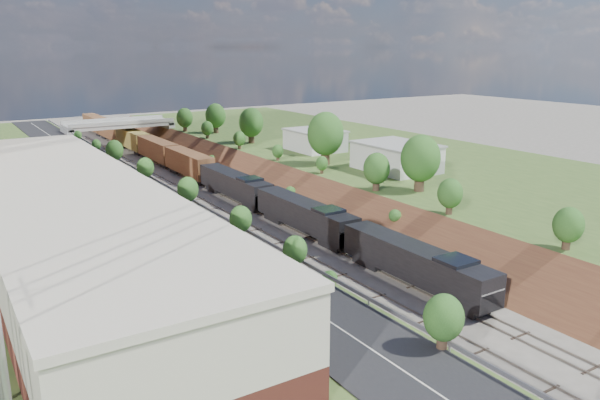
% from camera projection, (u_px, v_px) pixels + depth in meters
% --- Properties ---
extents(platform_right, '(44.00, 180.00, 5.00)m').
position_uv_depth(platform_right, '(405.00, 170.00, 103.63)').
color(platform_right, '#3C5924').
rests_on(platform_right, ground).
extents(embankment_left, '(10.00, 180.00, 10.00)m').
position_uv_depth(embankment_left, '(168.00, 223.00, 81.44)').
color(embankment_left, brown).
rests_on(embankment_left, ground).
extents(embankment_right, '(10.00, 180.00, 10.00)m').
position_uv_depth(embankment_right, '(301.00, 201.00, 92.85)').
color(embankment_right, brown).
rests_on(embankment_right, ground).
extents(rail_left_track, '(1.58, 180.00, 0.18)m').
position_uv_depth(rail_left_track, '(223.00, 213.00, 85.78)').
color(rail_left_track, gray).
rests_on(rail_left_track, ground).
extents(rail_right_track, '(1.58, 180.00, 0.18)m').
position_uv_depth(rail_right_track, '(254.00, 208.00, 88.47)').
color(rail_right_track, gray).
rests_on(rail_right_track, ground).
extents(road, '(8.00, 180.00, 0.10)m').
position_uv_depth(road, '(134.00, 192.00, 77.83)').
color(road, black).
rests_on(road, platform_left).
extents(guardrail, '(0.10, 171.00, 0.70)m').
position_uv_depth(guardrail, '(164.00, 184.00, 79.67)').
color(guardrail, '#99999E').
rests_on(guardrail, platform_left).
extents(commercial_building, '(14.30, 62.30, 7.00)m').
position_uv_depth(commercial_building, '(67.00, 221.00, 52.50)').
color(commercial_building, brown).
rests_on(commercial_building, platform_left).
extents(overpass, '(24.50, 8.30, 7.40)m').
position_uv_depth(overpass, '(119.00, 130.00, 136.53)').
color(overpass, gray).
rests_on(overpass, ground).
extents(white_building_near, '(9.00, 12.00, 4.00)m').
position_uv_depth(white_building_near, '(396.00, 158.00, 91.03)').
color(white_building_near, silver).
rests_on(white_building_near, platform_right).
extents(white_building_far, '(8.00, 10.00, 3.60)m').
position_uv_depth(white_building_far, '(315.00, 141.00, 108.78)').
color(white_building_far, silver).
rests_on(white_building_far, platform_right).
extents(tree_right_large, '(5.25, 5.25, 7.61)m').
position_uv_depth(tree_right_large, '(420.00, 159.00, 77.25)').
color(tree_right_large, '#473323').
rests_on(tree_right_large, platform_right).
extents(tree_left_crest, '(2.45, 2.45, 3.55)m').
position_uv_depth(tree_left_crest, '(330.00, 263.00, 46.58)').
color(tree_left_crest, '#473323').
rests_on(tree_left_crest, platform_left).
extents(freight_train, '(3.29, 149.37, 4.85)m').
position_uv_depth(freight_train, '(176.00, 158.00, 114.25)').
color(freight_train, black).
rests_on(freight_train, ground).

